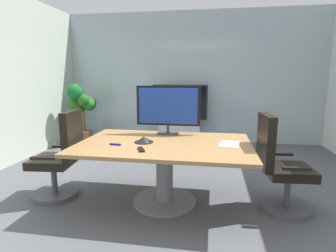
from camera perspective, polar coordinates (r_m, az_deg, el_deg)
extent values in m
plane|color=#515459|center=(3.37, 0.16, -15.89)|extent=(7.54, 7.54, 0.00)
cube|color=#9EB2B7|center=(6.26, 5.05, 10.11)|extent=(5.84, 0.10, 2.91)
cube|color=olive|center=(3.13, -0.75, -3.88)|extent=(1.97, 1.30, 0.04)
cylinder|color=slate|center=(3.25, -0.73, -10.21)|extent=(0.20, 0.20, 0.70)
cylinder|color=slate|center=(3.38, -0.72, -15.51)|extent=(0.76, 0.76, 0.03)
cylinder|color=#4C4C51|center=(3.80, -22.71, -13.09)|extent=(0.56, 0.56, 0.06)
cylinder|color=#4C4C51|center=(3.72, -22.94, -10.11)|extent=(0.07, 0.07, 0.36)
cube|color=black|center=(3.65, -23.19, -6.87)|extent=(0.53, 0.53, 0.10)
cube|color=black|center=(3.46, -19.58, -1.91)|extent=(0.13, 0.46, 0.60)
cube|color=black|center=(3.83, -21.31, -4.06)|extent=(0.28, 0.08, 0.03)
cube|color=black|center=(3.39, -25.00, -6.21)|extent=(0.28, 0.08, 0.03)
cylinder|color=#4C4C51|center=(3.47, 23.63, -15.44)|extent=(0.56, 0.56, 0.06)
cylinder|color=#4C4C51|center=(3.39, 23.89, -12.23)|extent=(0.07, 0.07, 0.36)
cube|color=black|center=(3.31, 24.18, -8.71)|extent=(0.51, 0.51, 0.10)
cube|color=black|center=(3.14, 19.96, -3.14)|extent=(0.12, 0.46, 0.60)
cube|color=black|center=(3.03, 25.54, -8.15)|extent=(0.28, 0.07, 0.03)
cube|color=black|center=(3.51, 22.68, -5.49)|extent=(0.28, 0.07, 0.03)
cube|color=#333338|center=(3.59, -0.01, -1.57)|extent=(0.28, 0.18, 0.02)
cylinder|color=#333338|center=(3.57, -0.01, -0.67)|extent=(0.04, 0.04, 0.10)
cube|color=black|center=(3.54, 0.02, 4.30)|extent=(0.84, 0.04, 0.52)
cube|color=navy|center=(3.52, -0.03, 4.27)|extent=(0.77, 0.01, 0.47)
cube|color=#B7BABC|center=(6.06, 2.51, -1.11)|extent=(0.90, 0.36, 0.55)
cube|color=black|center=(5.94, 2.54, 5.04)|extent=(1.20, 0.06, 0.76)
cube|color=black|center=(5.91, 2.50, 5.01)|extent=(1.12, 0.01, 0.69)
cylinder|color=brown|center=(6.30, -17.17, -2.30)|extent=(0.34, 0.34, 0.30)
cylinder|color=brown|center=(6.23, -17.36, 1.02)|extent=(0.05, 0.05, 0.44)
sphere|color=#1C6E29|center=(6.11, -16.39, 4.47)|extent=(0.21, 0.21, 0.21)
sphere|color=#265D18|center=(6.27, -16.32, 4.53)|extent=(0.32, 0.32, 0.32)
sphere|color=#286316|center=(6.41, -18.14, 3.71)|extent=(0.25, 0.25, 0.25)
sphere|color=#2F661D|center=(6.28, -19.03, 4.60)|extent=(0.32, 0.32, 0.32)
sphere|color=#156329|center=(6.04, -19.12, 6.82)|extent=(0.33, 0.33, 0.33)
sphere|color=#20601A|center=(6.01, -17.48, 5.27)|extent=(0.25, 0.25, 0.25)
cone|color=black|center=(3.14, -5.15, -2.84)|extent=(0.19, 0.19, 0.07)
cylinder|color=black|center=(3.15, -5.14, -3.39)|extent=(0.22, 0.22, 0.01)
cube|color=black|center=(2.82, -5.71, -4.95)|extent=(0.12, 0.18, 0.02)
cube|color=#1919A5|center=(3.07, -11.09, -3.83)|extent=(0.13, 0.03, 0.02)
cube|color=white|center=(3.13, 12.88, -3.72)|extent=(0.25, 0.33, 0.01)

